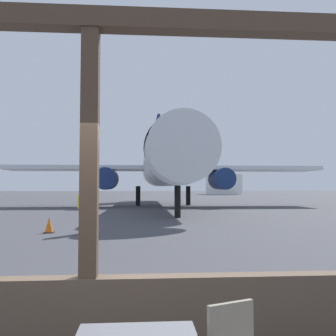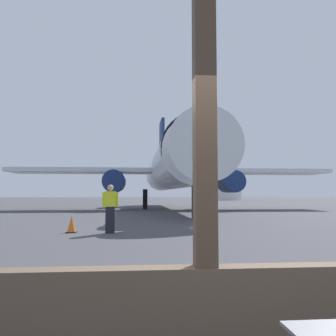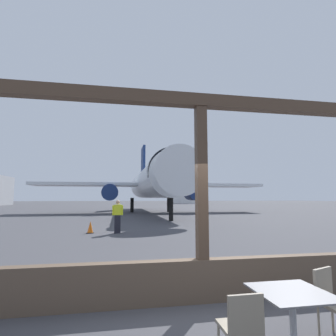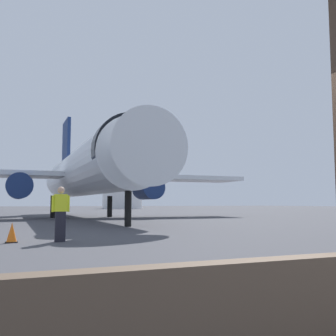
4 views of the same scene
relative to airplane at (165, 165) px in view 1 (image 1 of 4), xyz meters
name	(u,v)px [view 1 (image 1 of 4)]	position (x,y,z in m)	size (l,w,h in m)	color
ground_plane	(137,202)	(-2.67, 11.48, -3.76)	(220.00, 220.00, 0.00)	#424247
window_frame	(89,228)	(-2.67, -28.52, -2.46)	(8.80, 0.24, 3.86)	brown
airplane	(165,165)	(0.00, 0.00, 0.00)	(28.60, 31.16, 10.71)	silver
ground_crew_worker	(85,210)	(-4.21, -18.61, -2.86)	(0.57, 0.22, 1.74)	black
traffic_cone	(49,225)	(-5.62, -18.32, -3.47)	(0.36, 0.36, 0.62)	orange
fuel_storage_tank	(224,184)	(17.39, 52.21, -1.42)	(8.79, 8.79, 4.67)	white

